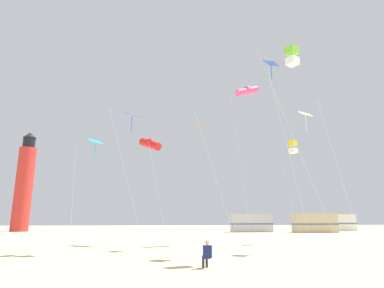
# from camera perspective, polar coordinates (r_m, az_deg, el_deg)

# --- Properties ---
(kite_flyer_standing) EXTENTS (0.39, 0.54, 1.16)m
(kite_flyer_standing) POSITION_cam_1_polar(r_m,az_deg,el_deg) (14.50, 2.62, -18.64)
(kite_flyer_standing) COLOR navy
(kite_flyer_standing) RESTS_ON ground
(kite_tube_rainbow) EXTENTS (2.76, 2.30, 14.51)m
(kite_tube_rainbow) POSITION_cam_1_polar(r_m,az_deg,el_deg) (31.36, 9.65, 9.21)
(kite_tube_rainbow) COLOR silver
(kite_tube_rainbow) RESTS_ON ground
(kite_box_lime) EXTENTS (3.15, 2.86, 12.05)m
(kite_box_lime) POSITION_cam_1_polar(r_m,az_deg,el_deg) (20.80, 17.19, 14.52)
(kite_box_lime) COLOR silver
(kite_box_lime) RESTS_ON ground
(kite_diamond_violet) EXTENTS (2.60, 1.97, 9.20)m
(kite_diamond_violet) POSITION_cam_1_polar(r_m,az_deg,el_deg) (22.43, -10.56, 4.29)
(kite_diamond_violet) COLOR silver
(kite_diamond_violet) RESTS_ON ground
(kite_diamond_orange) EXTENTS (3.40, 3.40, 9.50)m
(kite_diamond_orange) POSITION_cam_1_polar(r_m,az_deg,el_deg) (24.65, 1.11, 3.11)
(kite_diamond_orange) COLOR silver
(kite_diamond_orange) RESTS_ON ground
(kite_box_gold) EXTENTS (1.56, 1.66, 9.01)m
(kite_box_gold) POSITION_cam_1_polar(r_m,az_deg,el_deg) (30.95, 17.32, -0.52)
(kite_box_gold) COLOR silver
(kite_box_gold) RESTS_ON ground
(kite_diamond_white) EXTENTS (3.42, 3.42, 9.36)m
(kite_diamond_white) POSITION_cam_1_polar(r_m,az_deg,el_deg) (23.75, 19.69, 4.22)
(kite_diamond_white) COLOR silver
(kite_diamond_white) RESTS_ON ground
(kite_tube_scarlet) EXTENTS (2.72, 2.82, 9.19)m
(kite_tube_scarlet) POSITION_cam_1_polar(r_m,az_deg,el_deg) (28.74, -7.38, 0.05)
(kite_tube_scarlet) COLOR silver
(kite_tube_scarlet) RESTS_ON ground
(kite_diamond_cyan) EXTENTS (2.04, 2.20, 7.22)m
(kite_diamond_cyan) POSITION_cam_1_polar(r_m,az_deg,el_deg) (22.24, -16.81, -0.20)
(kite_diamond_cyan) COLOR silver
(kite_diamond_cyan) RESTS_ON ground
(kite_diamond_blue) EXTENTS (2.51, 2.11, 12.46)m
(kite_diamond_blue) POSITION_cam_1_polar(r_m,az_deg,el_deg) (22.75, 13.96, 12.36)
(kite_diamond_blue) COLOR silver
(kite_diamond_blue) RESTS_ON ground
(lighthouse_distant) EXTENTS (2.80, 2.80, 16.80)m
(lighthouse_distant) POSITION_cam_1_polar(r_m,az_deg,el_deg) (62.00, -27.42, -6.21)
(lighthouse_distant) COLOR red
(lighthouse_distant) RESTS_ON ground
(rv_van_silver) EXTENTS (6.48, 2.46, 2.80)m
(rv_van_silver) POSITION_cam_1_polar(r_m,az_deg,el_deg) (53.77, 10.39, -13.51)
(rv_van_silver) COLOR #B7BABF
(rv_van_silver) RESTS_ON ground
(rv_van_tan) EXTENTS (6.52, 2.57, 2.80)m
(rv_van_tan) POSITION_cam_1_polar(r_m,az_deg,el_deg) (53.90, 20.73, -12.90)
(rv_van_tan) COLOR #C6B28C
(rv_van_tan) RESTS_ON ground
(rv_van_white) EXTENTS (6.58, 2.77, 2.80)m
(rv_van_white) POSITION_cam_1_polar(r_m,az_deg,el_deg) (62.81, 23.91, -12.54)
(rv_van_white) COLOR white
(rv_van_white) RESTS_ON ground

